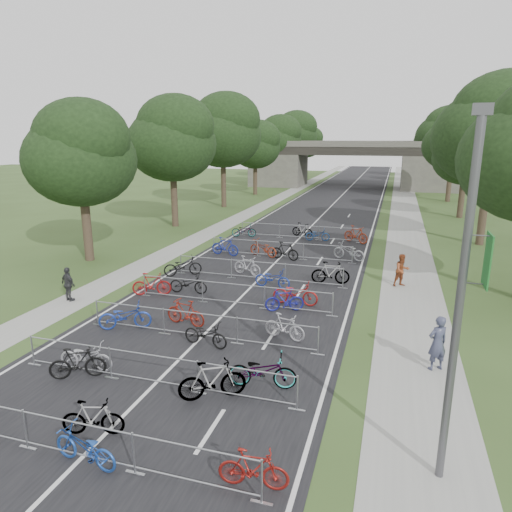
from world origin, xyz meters
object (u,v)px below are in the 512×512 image
Objects in this scene: pedestrian_b at (402,270)px; overpass_bridge at (351,164)px; bike_2 at (85,448)px; pedestrian_a at (437,343)px; bike_1 at (93,418)px; lamppost at (461,302)px; pedestrian_c at (68,284)px.

overpass_bridge is at bearing 66.46° from pedestrian_b.
pedestrian_a reaches higher than bike_2.
bike_1 is at bearing -149.12° from pedestrian_b.
lamppost is 4.29× the size of pedestrian_a.
bike_1 is at bearing -90.24° from overpass_bridge.
overpass_bridge is 49.39m from pedestrian_b.
pedestrian_a is 16.36m from pedestrian_c.
overpass_bridge is 65.17m from bike_2.
bike_1 is at bearing 150.92° from pedestrian_c.
bike_1 reaches higher than bike_2.
lamppost is at bearing 111.86° from bike_2.
pedestrian_a reaches higher than pedestrian_c.
pedestrian_c is at bearing 155.51° from lamppost.
pedestrian_c is at bearing -38.96° from pedestrian_a.
lamppost is 17.92m from pedestrian_c.
lamppost is at bearing -99.39° from bike_1.
bike_1 is (-8.60, -1.04, -3.78)m from lamppost.
pedestrian_b is 16.68m from pedestrian_c.
overpass_bridge is at bearing -16.56° from bike_1.
overpass_bridge reaches higher than pedestrian_a.
pedestrian_b is at bearing -115.08° from pedestrian_a.
lamppost reaches higher than bike_1.
pedestrian_a is (0.23, 5.29, -3.32)m from lamppost.
overpass_bridge reaches higher than pedestrian_b.
lamppost is at bearing 55.57° from pedestrian_a.
pedestrian_b is 1.03× the size of pedestrian_c.
pedestrian_c is (-16.00, 7.29, -3.45)m from lamppost.
overpass_bridge is 3.78× the size of lamppost.
bike_2 is 1.06× the size of pedestrian_b.
pedestrian_b is at bearing -136.02° from pedestrian_c.
lamppost is 4.51× the size of bike_2.
lamppost is 9.16m from bike_2.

